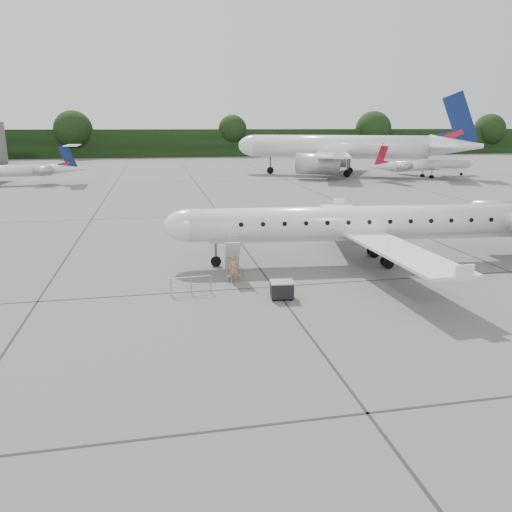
{
  "coord_description": "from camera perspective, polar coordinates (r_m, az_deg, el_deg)",
  "views": [
    {
      "loc": [
        -13.04,
        -23.05,
        9.11
      ],
      "look_at": [
        -7.96,
        2.39,
        2.3
      ],
      "focal_mm": 35.0,
      "sensor_mm": 36.0,
      "label": 1
    }
  ],
  "objects": [
    {
      "name": "ground",
      "position": [
        28.0,
        17.24,
        -4.96
      ],
      "size": [
        320.0,
        320.0,
        0.0
      ],
      "primitive_type": "plane",
      "color": "slate",
      "rests_on": "ground"
    },
    {
      "name": "treeline",
      "position": [
        153.69,
        -6.59,
        12.71
      ],
      "size": [
        260.0,
        4.0,
        8.0
      ],
      "primitive_type": "cube",
      "color": "black",
      "rests_on": "ground"
    },
    {
      "name": "main_regional_jet",
      "position": [
        34.27,
        12.61,
        5.57
      ],
      "size": [
        32.13,
        24.5,
        7.75
      ],
      "primitive_type": null,
      "rotation": [
        0.0,
        0.0,
        -0.09
      ],
      "color": "silver",
      "rests_on": "ground"
    },
    {
      "name": "airstair",
      "position": [
        30.82,
        -2.7,
        -0.15
      ],
      "size": [
        1.07,
        2.5,
        2.43
      ],
      "primitive_type": null,
      "rotation": [
        0.0,
        0.0,
        -0.09
      ],
      "color": "silver",
      "rests_on": "ground"
    },
    {
      "name": "passenger",
      "position": [
        29.6,
        -2.54,
        -1.48
      ],
      "size": [
        0.69,
        0.52,
        1.72
      ],
      "primitive_type": "imported",
      "rotation": [
        0.0,
        0.0,
        -0.18
      ],
      "color": "#976E52",
      "rests_on": "ground"
    },
    {
      "name": "safety_railing",
      "position": [
        27.9,
        -7.43,
        -3.39
      ],
      "size": [
        2.2,
        0.28,
        1.0
      ],
      "primitive_type": null,
      "rotation": [
        0.0,
        0.0,
        0.09
      ],
      "color": "#96989E",
      "rests_on": "ground"
    },
    {
      "name": "baggage_cart",
      "position": [
        27.01,
        2.97,
        -3.85
      ],
      "size": [
        1.31,
        1.11,
        1.04
      ],
      "primitive_type": null,
      "rotation": [
        0.0,
        0.0,
        -0.13
      ],
      "color": "black",
      "rests_on": "ground"
    },
    {
      "name": "bg_narrowbody",
      "position": [
        95.79,
        9.44,
        13.46
      ],
      "size": [
        49.59,
        44.16,
        14.69
      ],
      "primitive_type": null,
      "rotation": [
        0.0,
        0.0,
        -0.44
      ],
      "color": "silver",
      "rests_on": "ground"
    },
    {
      "name": "bg_regional_right",
      "position": [
        96.23,
        19.45,
        10.29
      ],
      "size": [
        27.13,
        22.59,
        6.15
      ],
      "primitive_type": null,
      "rotation": [
        0.0,
        0.0,
        3.42
      ],
      "color": "silver",
      "rests_on": "ground"
    }
  ]
}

